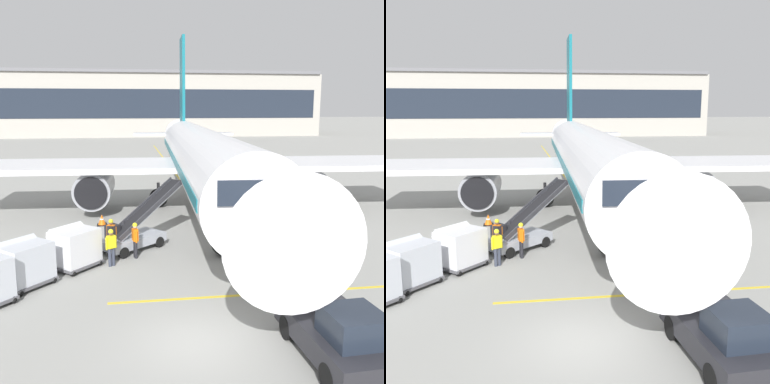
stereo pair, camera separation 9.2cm
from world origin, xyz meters
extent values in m
plane|color=gray|center=(0.00, 0.00, 0.00)|extent=(600.00, 600.00, 0.00)
cylinder|color=white|center=(3.13, 17.59, 3.77)|extent=(5.64, 32.37, 3.96)
cube|color=#146B7A|center=(3.13, 17.59, 3.77)|extent=(5.61, 31.09, 0.48)
cone|color=white|center=(2.19, -0.47, 3.77)|extent=(3.97, 4.15, 3.76)
cone|color=white|center=(4.14, 36.84, 4.07)|extent=(3.69, 6.51, 3.37)
cube|color=white|center=(-5.25, 18.84, 3.18)|extent=(15.61, 7.23, 0.36)
cylinder|color=#93969E|center=(-4.18, 18.14, 1.77)|extent=(2.67, 4.31, 2.46)
cylinder|color=black|center=(-4.29, 15.99, 1.77)|extent=(2.09, 0.23, 2.09)
cube|color=white|center=(11.61, 17.96, 3.18)|extent=(15.61, 7.23, 0.36)
cylinder|color=#93969E|center=(10.47, 17.37, 1.77)|extent=(2.67, 4.31, 2.46)
cylinder|color=black|center=(10.36, 15.23, 1.77)|extent=(2.09, 0.23, 2.09)
cube|color=#146B7A|center=(4.06, 35.26, 9.40)|extent=(0.48, 3.87, 9.66)
cube|color=white|center=(4.04, 34.94, 4.37)|extent=(10.52, 3.12, 0.20)
cube|color=#1E2633|center=(2.34, 2.30, 4.37)|extent=(2.86, 1.93, 0.87)
cylinder|color=#47474C|center=(2.63, 7.94, 1.24)|extent=(0.22, 0.22, 1.11)
sphere|color=black|center=(2.63, 7.94, 0.68)|extent=(1.36, 1.36, 1.36)
cylinder|color=#47474C|center=(0.25, 19.35, 1.24)|extent=(0.22, 0.22, 1.11)
sphere|color=black|center=(0.25, 19.35, 0.68)|extent=(1.36, 1.36, 1.36)
cylinder|color=#47474C|center=(6.19, 19.05, 1.24)|extent=(0.22, 0.22, 1.11)
sphere|color=black|center=(6.19, 19.05, 0.68)|extent=(1.36, 1.36, 1.36)
cube|color=#A3A8B2|center=(-1.83, 9.57, 0.50)|extent=(3.63, 3.41, 0.44)
cube|color=black|center=(-2.78, 9.24, 1.07)|extent=(0.82, 0.81, 0.70)
cylinder|color=#333338|center=(-2.26, 9.68, 1.12)|extent=(0.08, 0.08, 0.80)
cube|color=#A3A8B2|center=(-0.98, 10.28, 1.92)|extent=(4.17, 3.70, 2.55)
cube|color=black|center=(-0.98, 10.28, 2.01)|extent=(3.97, 3.49, 2.39)
cube|color=#333338|center=(-0.70, 9.95, 2.04)|extent=(3.59, 3.02, 2.57)
cube|color=#333338|center=(-1.26, 10.62, 2.04)|extent=(3.59, 3.02, 2.57)
cylinder|color=black|center=(-0.45, 9.77, 0.28)|extent=(0.56, 0.51, 0.56)
cylinder|color=black|center=(-1.39, 10.90, 0.28)|extent=(0.56, 0.51, 0.56)
cylinder|color=black|center=(-2.27, 8.24, 0.28)|extent=(0.56, 0.51, 0.56)
cylinder|color=black|center=(-3.22, 9.37, 0.28)|extent=(0.56, 0.51, 0.56)
cube|color=#515156|center=(-4.41, 7.23, 0.21)|extent=(2.53, 2.56, 0.12)
cylinder|color=#4C4C51|center=(-5.31, 6.23, 0.20)|extent=(0.52, 0.57, 0.07)
cube|color=silver|center=(-4.41, 7.23, 1.02)|extent=(2.38, 2.42, 1.50)
cube|color=silver|center=(-4.71, 7.51, 1.54)|extent=(1.84, 1.93, 0.74)
cube|color=silver|center=(-5.05, 6.51, 1.02)|extent=(1.09, 0.98, 1.38)
sphere|color=black|center=(-5.45, 7.09, 0.15)|extent=(0.30, 0.30, 0.30)
sphere|color=black|center=(-4.43, 6.18, 0.15)|extent=(0.30, 0.30, 0.30)
sphere|color=black|center=(-4.38, 8.28, 0.15)|extent=(0.30, 0.30, 0.30)
sphere|color=black|center=(-3.37, 7.38, 0.15)|extent=(0.30, 0.30, 0.30)
cube|color=#515156|center=(-6.18, 5.38, 0.21)|extent=(2.53, 2.56, 0.12)
cube|color=silver|center=(-6.18, 5.38, 1.02)|extent=(2.38, 2.42, 1.50)
cube|color=silver|center=(-6.49, 5.66, 1.54)|extent=(1.84, 1.93, 0.74)
cube|color=silver|center=(-6.82, 4.66, 1.02)|extent=(1.09, 0.98, 1.38)
sphere|color=black|center=(-6.21, 4.33, 0.15)|extent=(0.30, 0.30, 0.30)
sphere|color=black|center=(-6.16, 6.43, 0.15)|extent=(0.30, 0.30, 0.30)
sphere|color=black|center=(-5.14, 5.53, 0.15)|extent=(0.30, 0.30, 0.30)
sphere|color=black|center=(-6.32, 3.71, 0.15)|extent=(0.30, 0.30, 0.30)
cube|color=#232328|center=(3.83, -1.58, 0.68)|extent=(2.29, 4.49, 0.70)
cube|color=#1E2633|center=(3.86, -2.35, 1.43)|extent=(1.54, 1.60, 0.80)
cube|color=#28282D|center=(3.75, 0.07, 1.15)|extent=(1.83, 1.05, 0.24)
cylinder|color=black|center=(4.69, -0.18, 0.38)|extent=(0.31, 0.77, 0.76)
cylinder|color=black|center=(2.84, -0.26, 0.38)|extent=(0.31, 0.77, 0.76)
cylinder|color=black|center=(2.96, -2.99, 0.38)|extent=(0.31, 0.77, 0.76)
cylinder|color=#333847|center=(-2.88, 7.21, 0.43)|extent=(0.15, 0.15, 0.86)
cylinder|color=#333847|center=(-2.72, 7.31, 0.43)|extent=(0.15, 0.15, 0.86)
cube|color=yellow|center=(-2.80, 7.26, 1.15)|extent=(0.45, 0.40, 0.58)
cube|color=white|center=(-2.87, 7.37, 1.15)|extent=(0.30, 0.19, 0.08)
sphere|color=brown|center=(-2.80, 7.26, 1.56)|extent=(0.21, 0.21, 0.21)
sphere|color=yellow|center=(-2.80, 7.26, 1.63)|extent=(0.23, 0.23, 0.23)
cylinder|color=yellow|center=(-3.00, 7.13, 1.10)|extent=(0.09, 0.09, 0.56)
cylinder|color=yellow|center=(-2.60, 7.39, 1.10)|extent=(0.09, 0.09, 0.56)
cylinder|color=black|center=(-1.72, 8.34, 0.43)|extent=(0.15, 0.15, 0.86)
cylinder|color=black|center=(-1.67, 8.16, 0.43)|extent=(0.15, 0.15, 0.86)
cube|color=orange|center=(-1.69, 8.25, 1.15)|extent=(0.32, 0.42, 0.58)
cube|color=white|center=(-1.57, 8.28, 1.15)|extent=(0.09, 0.33, 0.08)
sphere|color=tan|center=(-1.69, 8.25, 1.56)|extent=(0.21, 0.21, 0.21)
sphere|color=yellow|center=(-1.69, 8.25, 1.63)|extent=(0.23, 0.23, 0.23)
cylinder|color=orange|center=(-1.75, 8.48, 1.10)|extent=(0.09, 0.09, 0.56)
cylinder|color=orange|center=(-1.64, 8.02, 1.10)|extent=(0.09, 0.09, 0.56)
cylinder|color=#514C42|center=(-2.93, 9.18, 0.43)|extent=(0.15, 0.15, 0.86)
cylinder|color=#514C42|center=(-2.77, 9.11, 0.43)|extent=(0.15, 0.15, 0.86)
cube|color=orange|center=(-2.85, 9.15, 1.15)|extent=(0.44, 0.37, 0.58)
cube|color=white|center=(-2.80, 9.26, 1.15)|extent=(0.32, 0.14, 0.08)
sphere|color=brown|center=(-2.85, 9.15, 1.56)|extent=(0.21, 0.21, 0.21)
sphere|color=yellow|center=(-2.85, 9.15, 1.63)|extent=(0.23, 0.23, 0.23)
cylinder|color=orange|center=(-3.07, 9.24, 1.10)|extent=(0.09, 0.09, 0.56)
cylinder|color=orange|center=(-2.63, 9.06, 1.10)|extent=(0.09, 0.09, 0.56)
cube|color=black|center=(-3.59, 14.71, 0.03)|extent=(0.59, 0.59, 0.05)
cone|color=orange|center=(-3.59, 14.71, 0.36)|extent=(0.47, 0.47, 0.62)
cylinder|color=white|center=(-3.59, 14.71, 0.39)|extent=(0.26, 0.26, 0.07)
cube|color=yellow|center=(3.33, 17.59, 0.00)|extent=(0.20, 110.00, 0.01)
cube|color=yellow|center=(3.13, 3.18, 0.00)|extent=(12.00, 0.20, 0.01)
cube|color=#A8A399|center=(-13.69, 106.91, 7.53)|extent=(120.43, 21.74, 15.06)
cube|color=#1E2633|center=(-13.69, 95.99, 7.91)|extent=(116.82, 0.10, 6.78)
cube|color=slate|center=(-13.69, 104.74, 15.41)|extent=(119.23, 18.48, 0.70)
camera|label=1|loc=(-2.06, -12.79, 7.18)|focal=42.25mm
camera|label=2|loc=(-1.97, -12.80, 7.18)|focal=42.25mm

